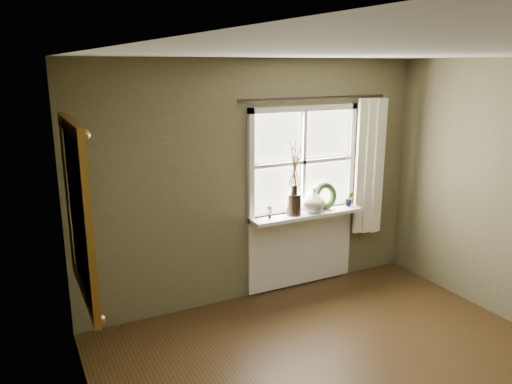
{
  "coord_description": "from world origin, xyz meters",
  "views": [
    {
      "loc": [
        -2.37,
        -2.4,
        2.54
      ],
      "look_at": [
        -0.38,
        1.55,
        1.4
      ],
      "focal_mm": 35.0,
      "sensor_mm": 36.0,
      "label": 1
    }
  ],
  "objects_px": {
    "dark_jug": "(294,204)",
    "cream_vase": "(313,200)",
    "gilt_mirror": "(77,211)",
    "wreath": "(325,199)"
  },
  "relations": [
    {
      "from": "dark_jug",
      "to": "cream_vase",
      "type": "xyz_separation_m",
      "value": [
        0.26,
        0.0,
        0.02
      ]
    },
    {
      "from": "cream_vase",
      "to": "gilt_mirror",
      "type": "relative_size",
      "value": 0.2
    },
    {
      "from": "wreath",
      "to": "cream_vase",
      "type": "bearing_deg",
      "value": -170.91
    },
    {
      "from": "cream_vase",
      "to": "gilt_mirror",
      "type": "xyz_separation_m",
      "value": [
        -2.59,
        -0.79,
        0.43
      ]
    },
    {
      "from": "cream_vase",
      "to": "gilt_mirror",
      "type": "distance_m",
      "value": 2.75
    },
    {
      "from": "wreath",
      "to": "gilt_mirror",
      "type": "xyz_separation_m",
      "value": [
        -2.78,
        -0.83,
        0.45
      ]
    },
    {
      "from": "dark_jug",
      "to": "cream_vase",
      "type": "bearing_deg",
      "value": 0.0
    },
    {
      "from": "cream_vase",
      "to": "gilt_mirror",
      "type": "height_order",
      "value": "gilt_mirror"
    },
    {
      "from": "wreath",
      "to": "dark_jug",
      "type": "bearing_deg",
      "value": -178.1
    },
    {
      "from": "cream_vase",
      "to": "gilt_mirror",
      "type": "bearing_deg",
      "value": -163.05
    }
  ]
}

